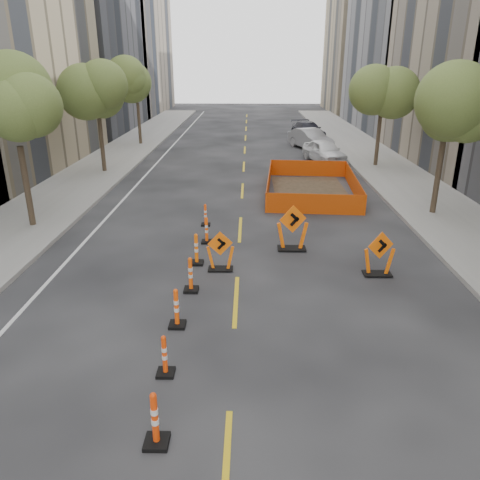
{
  "coord_description": "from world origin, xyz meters",
  "views": [
    {
      "loc": [
        0.35,
        -7.74,
        6.33
      ],
      "look_at": [
        0.08,
        5.91,
        1.1
      ],
      "focal_mm": 35.0,
      "sensor_mm": 36.0,
      "label": 1
    }
  ],
  "objects_px": {
    "channelizer_4": "(176,308)",
    "channelizer_7": "(207,230)",
    "chevron_sign_left": "(220,251)",
    "chevron_sign_right": "(379,254)",
    "channelizer_6": "(196,249)",
    "channelizer_2": "(155,419)",
    "parked_car_far": "(308,130)",
    "channelizer_5": "(191,274)",
    "chevron_sign_center": "(292,228)",
    "parked_car_near": "(325,151)",
    "channelizer_8": "(205,215)",
    "parked_car_mid": "(310,139)",
    "channelizer_3": "(165,355)"
  },
  "relations": [
    {
      "from": "channelizer_4",
      "to": "chevron_sign_left",
      "type": "bearing_deg",
      "value": 75.43
    },
    {
      "from": "channelizer_7",
      "to": "parked_car_near",
      "type": "bearing_deg",
      "value": 66.44
    },
    {
      "from": "channelizer_7",
      "to": "chevron_sign_right",
      "type": "bearing_deg",
      "value": -25.69
    },
    {
      "from": "channelizer_8",
      "to": "chevron_sign_center",
      "type": "bearing_deg",
      "value": -38.03
    },
    {
      "from": "channelizer_3",
      "to": "chevron_sign_right",
      "type": "distance_m",
      "value": 7.79
    },
    {
      "from": "channelizer_4",
      "to": "parked_car_mid",
      "type": "xyz_separation_m",
      "value": [
        6.48,
        25.98,
        0.23
      ]
    },
    {
      "from": "chevron_sign_center",
      "to": "chevron_sign_right",
      "type": "height_order",
      "value": "chevron_sign_center"
    },
    {
      "from": "parked_car_mid",
      "to": "chevron_sign_left",
      "type": "bearing_deg",
      "value": -127.72
    },
    {
      "from": "channelizer_4",
      "to": "chevron_sign_center",
      "type": "distance_m",
      "value": 6.24
    },
    {
      "from": "channelizer_4",
      "to": "channelizer_5",
      "type": "height_order",
      "value": "channelizer_5"
    },
    {
      "from": "channelizer_2",
      "to": "chevron_sign_left",
      "type": "distance_m",
      "value": 7.43
    },
    {
      "from": "chevron_sign_right",
      "to": "parked_car_near",
      "type": "bearing_deg",
      "value": 68.81
    },
    {
      "from": "chevron_sign_right",
      "to": "parked_car_near",
      "type": "xyz_separation_m",
      "value": [
        0.94,
        17.79,
        -0.01
      ]
    },
    {
      "from": "channelizer_4",
      "to": "chevron_sign_right",
      "type": "xyz_separation_m",
      "value": [
        5.88,
        3.18,
        0.2
      ]
    },
    {
      "from": "channelizer_4",
      "to": "chevron_sign_left",
      "type": "relative_size",
      "value": 0.79
    },
    {
      "from": "chevron_sign_left",
      "to": "chevron_sign_right",
      "type": "bearing_deg",
      "value": -14.57
    },
    {
      "from": "chevron_sign_right",
      "to": "parked_car_near",
      "type": "height_order",
      "value": "chevron_sign_right"
    },
    {
      "from": "channelizer_2",
      "to": "channelizer_5",
      "type": "height_order",
      "value": "channelizer_2"
    },
    {
      "from": "channelizer_7",
      "to": "chevron_sign_left",
      "type": "distance_m",
      "value": 2.52
    },
    {
      "from": "channelizer_3",
      "to": "parked_car_near",
      "type": "bearing_deg",
      "value": 73.51
    },
    {
      "from": "channelizer_5",
      "to": "parked_car_far",
      "type": "bearing_deg",
      "value": 76.96
    },
    {
      "from": "channelizer_6",
      "to": "channelizer_2",
      "type": "bearing_deg",
      "value": -89.07
    },
    {
      "from": "channelizer_8",
      "to": "parked_car_mid",
      "type": "distance_m",
      "value": 19.25
    },
    {
      "from": "chevron_sign_right",
      "to": "parked_car_far",
      "type": "bearing_deg",
      "value": 69.73
    },
    {
      "from": "channelizer_4",
      "to": "parked_car_mid",
      "type": "relative_size",
      "value": 0.23
    },
    {
      "from": "channelizer_3",
      "to": "channelizer_5",
      "type": "height_order",
      "value": "channelizer_5"
    },
    {
      "from": "chevron_sign_right",
      "to": "parked_car_far",
      "type": "distance_m",
      "value": 28.13
    },
    {
      "from": "chevron_sign_left",
      "to": "parked_car_far",
      "type": "distance_m",
      "value": 28.47
    },
    {
      "from": "channelizer_6",
      "to": "chevron_sign_left",
      "type": "bearing_deg",
      "value": -29.25
    },
    {
      "from": "channelizer_5",
      "to": "parked_car_mid",
      "type": "xyz_separation_m",
      "value": [
        6.36,
        24.02,
        0.22
      ]
    },
    {
      "from": "channelizer_5",
      "to": "channelizer_8",
      "type": "relative_size",
      "value": 1.17
    },
    {
      "from": "channelizer_7",
      "to": "chevron_sign_right",
      "type": "distance_m",
      "value": 6.26
    },
    {
      "from": "channelizer_5",
      "to": "chevron_sign_center",
      "type": "distance_m",
      "value": 4.62
    },
    {
      "from": "channelizer_2",
      "to": "channelizer_7",
      "type": "bearing_deg",
      "value": 89.77
    },
    {
      "from": "channelizer_2",
      "to": "parked_car_mid",
      "type": "xyz_separation_m",
      "value": [
        6.27,
        29.91,
        0.21
      ]
    },
    {
      "from": "channelizer_3",
      "to": "chevron_sign_center",
      "type": "xyz_separation_m",
      "value": [
        3.31,
        7.22,
        0.35
      ]
    },
    {
      "from": "channelizer_3",
      "to": "parked_car_mid",
      "type": "relative_size",
      "value": 0.21
    },
    {
      "from": "chevron_sign_left",
      "to": "channelizer_2",
      "type": "bearing_deg",
      "value": -106.66
    },
    {
      "from": "channelizer_5",
      "to": "parked_car_far",
      "type": "distance_m",
      "value": 30.11
    },
    {
      "from": "chevron_sign_left",
      "to": "chevron_sign_center",
      "type": "distance_m",
      "value": 3.04
    },
    {
      "from": "chevron_sign_left",
      "to": "parked_car_near",
      "type": "distance_m",
      "value": 18.48
    },
    {
      "from": "channelizer_3",
      "to": "chevron_sign_center",
      "type": "height_order",
      "value": "chevron_sign_center"
    },
    {
      "from": "chevron_sign_right",
      "to": "parked_car_mid",
      "type": "distance_m",
      "value": 22.81
    },
    {
      "from": "parked_car_near",
      "to": "parked_car_mid",
      "type": "relative_size",
      "value": 0.93
    },
    {
      "from": "parked_car_near",
      "to": "parked_car_mid",
      "type": "bearing_deg",
      "value": 76.47
    },
    {
      "from": "channelizer_7",
      "to": "chevron_sign_left",
      "type": "relative_size",
      "value": 0.75
    },
    {
      "from": "chevron_sign_right",
      "to": "parked_car_near",
      "type": "relative_size",
      "value": 0.34
    },
    {
      "from": "channelizer_8",
      "to": "chevron_sign_right",
      "type": "height_order",
      "value": "chevron_sign_right"
    },
    {
      "from": "channelizer_6",
      "to": "parked_car_far",
      "type": "xyz_separation_m",
      "value": [
        6.84,
        27.37,
        0.16
      ]
    },
    {
      "from": "channelizer_4",
      "to": "channelizer_7",
      "type": "bearing_deg",
      "value": 87.61
    }
  ]
}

